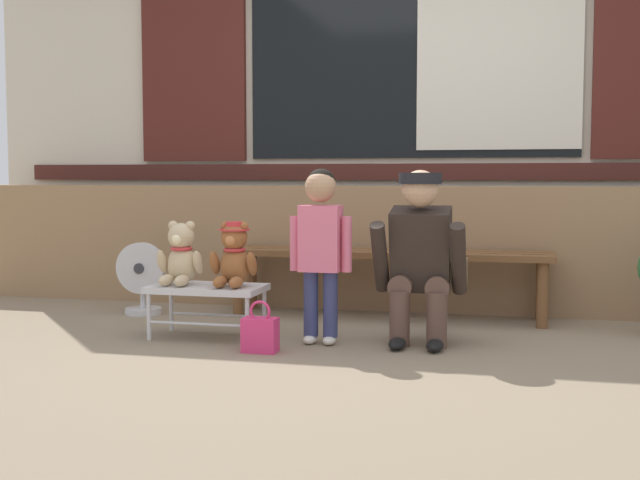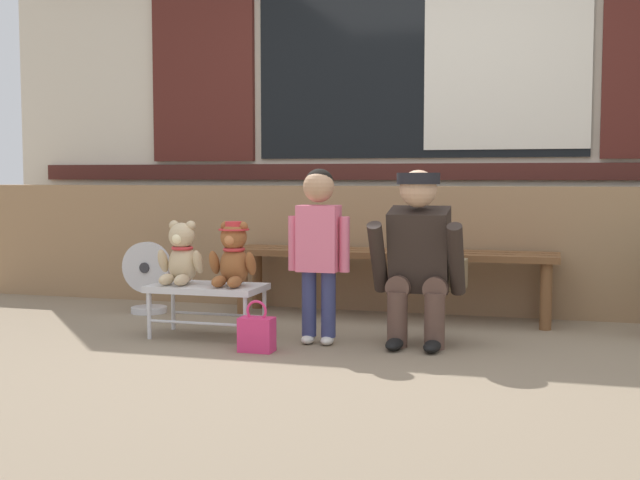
{
  "view_description": "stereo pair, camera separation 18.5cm",
  "coord_description": "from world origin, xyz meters",
  "px_view_note": "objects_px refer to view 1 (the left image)",
  "views": [
    {
      "loc": [
        0.8,
        -4.13,
        0.91
      ],
      "look_at": [
        -0.32,
        0.41,
        0.55
      ],
      "focal_mm": 45.78,
      "sensor_mm": 36.0,
      "label": 1
    },
    {
      "loc": [
        0.98,
        -4.08,
        0.91
      ],
      "look_at": [
        -0.32,
        0.41,
        0.55
      ],
      "focal_mm": 45.78,
      "sensor_mm": 36.0,
      "label": 2
    }
  ],
  "objects_px": {
    "small_display_bench": "(207,291)",
    "teddy_bear_plain": "(181,256)",
    "teddy_bear_with_hat": "(234,256)",
    "floor_fan": "(142,279)",
    "adult_crouching": "(422,257)",
    "wooden_bench_long": "(387,261)",
    "child_standing": "(321,236)",
    "handbag_on_ground": "(260,334)"
  },
  "relations": [
    {
      "from": "teddy_bear_plain",
      "to": "teddy_bear_with_hat",
      "type": "height_order",
      "value": "same"
    },
    {
      "from": "small_display_bench",
      "to": "child_standing",
      "type": "relative_size",
      "value": 0.67
    },
    {
      "from": "small_display_bench",
      "to": "wooden_bench_long",
      "type": "bearing_deg",
      "value": 45.47
    },
    {
      "from": "small_display_bench",
      "to": "teddy_bear_with_hat",
      "type": "xyz_separation_m",
      "value": [
        0.16,
        0.0,
        0.21
      ]
    },
    {
      "from": "floor_fan",
      "to": "child_standing",
      "type": "bearing_deg",
      "value": -24.91
    },
    {
      "from": "small_display_bench",
      "to": "child_standing",
      "type": "xyz_separation_m",
      "value": [
        0.66,
        -0.01,
        0.33
      ]
    },
    {
      "from": "floor_fan",
      "to": "adult_crouching",
      "type": "bearing_deg",
      "value": -15.22
    },
    {
      "from": "teddy_bear_plain",
      "to": "floor_fan",
      "type": "relative_size",
      "value": 0.76
    },
    {
      "from": "floor_fan",
      "to": "teddy_bear_plain",
      "type": "bearing_deg",
      "value": -48.64
    },
    {
      "from": "adult_crouching",
      "to": "small_display_bench",
      "type": "bearing_deg",
      "value": -174.58
    },
    {
      "from": "teddy_bear_with_hat",
      "to": "handbag_on_ground",
      "type": "relative_size",
      "value": 1.34
    },
    {
      "from": "wooden_bench_long",
      "to": "floor_fan",
      "type": "distance_m",
      "value": 1.63
    },
    {
      "from": "teddy_bear_with_hat",
      "to": "handbag_on_ground",
      "type": "distance_m",
      "value": 0.54
    },
    {
      "from": "teddy_bear_plain",
      "to": "floor_fan",
      "type": "bearing_deg",
      "value": 131.36
    },
    {
      "from": "child_standing",
      "to": "teddy_bear_with_hat",
      "type": "bearing_deg",
      "value": 179.18
    },
    {
      "from": "small_display_bench",
      "to": "teddy_bear_plain",
      "type": "height_order",
      "value": "teddy_bear_plain"
    },
    {
      "from": "teddy_bear_with_hat",
      "to": "handbag_on_ground",
      "type": "height_order",
      "value": "teddy_bear_with_hat"
    },
    {
      "from": "small_display_bench",
      "to": "handbag_on_ground",
      "type": "relative_size",
      "value": 2.35
    },
    {
      "from": "teddy_bear_plain",
      "to": "child_standing",
      "type": "height_order",
      "value": "child_standing"
    },
    {
      "from": "small_display_bench",
      "to": "teddy_bear_plain",
      "type": "xyz_separation_m",
      "value": [
        -0.16,
        0.0,
        0.2
      ]
    },
    {
      "from": "small_display_bench",
      "to": "teddy_bear_plain",
      "type": "bearing_deg",
      "value": 179.49
    },
    {
      "from": "teddy_bear_with_hat",
      "to": "floor_fan",
      "type": "height_order",
      "value": "teddy_bear_with_hat"
    },
    {
      "from": "child_standing",
      "to": "floor_fan",
      "type": "relative_size",
      "value": 2.0
    },
    {
      "from": "small_display_bench",
      "to": "teddy_bear_plain",
      "type": "relative_size",
      "value": 1.76
    },
    {
      "from": "child_standing",
      "to": "handbag_on_ground",
      "type": "relative_size",
      "value": 3.52
    },
    {
      "from": "teddy_bear_plain",
      "to": "child_standing",
      "type": "xyz_separation_m",
      "value": [
        0.82,
        -0.01,
        0.13
      ]
    },
    {
      "from": "wooden_bench_long",
      "to": "handbag_on_ground",
      "type": "bearing_deg",
      "value": -111.73
    },
    {
      "from": "teddy_bear_plain",
      "to": "floor_fan",
      "type": "height_order",
      "value": "teddy_bear_plain"
    },
    {
      "from": "teddy_bear_with_hat",
      "to": "floor_fan",
      "type": "distance_m",
      "value": 1.11
    },
    {
      "from": "small_display_bench",
      "to": "teddy_bear_plain",
      "type": "distance_m",
      "value": 0.25
    },
    {
      "from": "small_display_bench",
      "to": "teddy_bear_with_hat",
      "type": "relative_size",
      "value": 1.76
    },
    {
      "from": "wooden_bench_long",
      "to": "teddy_bear_plain",
      "type": "xyz_separation_m",
      "value": [
        -1.04,
        -0.9,
        0.09
      ]
    },
    {
      "from": "wooden_bench_long",
      "to": "small_display_bench",
      "type": "height_order",
      "value": "wooden_bench_long"
    },
    {
      "from": "child_standing",
      "to": "handbag_on_ground",
      "type": "distance_m",
      "value": 0.63
    },
    {
      "from": "teddy_bear_with_hat",
      "to": "adult_crouching",
      "type": "xyz_separation_m",
      "value": [
        1.04,
        0.11,
        0.01
      ]
    },
    {
      "from": "handbag_on_ground",
      "to": "adult_crouching",
      "type": "bearing_deg",
      "value": 27.09
    },
    {
      "from": "floor_fan",
      "to": "small_display_bench",
      "type": "bearing_deg",
      "value": -41.52
    },
    {
      "from": "teddy_bear_with_hat",
      "to": "child_standing",
      "type": "height_order",
      "value": "child_standing"
    },
    {
      "from": "floor_fan",
      "to": "wooden_bench_long",
      "type": "bearing_deg",
      "value": 9.22
    },
    {
      "from": "wooden_bench_long",
      "to": "child_standing",
      "type": "bearing_deg",
      "value": -103.66
    },
    {
      "from": "teddy_bear_plain",
      "to": "teddy_bear_with_hat",
      "type": "relative_size",
      "value": 1.0
    },
    {
      "from": "adult_crouching",
      "to": "teddy_bear_plain",
      "type": "bearing_deg",
      "value": -175.27
    }
  ]
}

